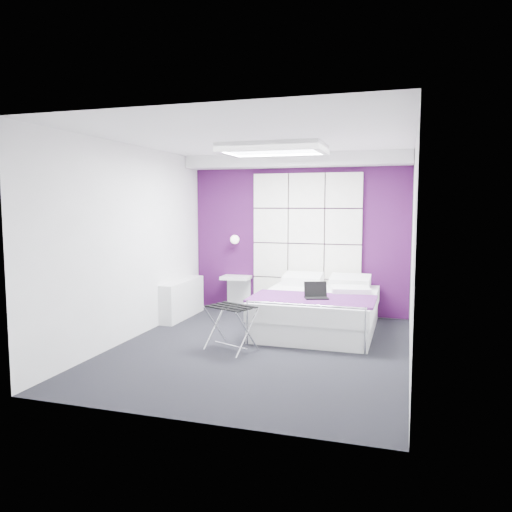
{
  "coord_description": "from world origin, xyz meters",
  "views": [
    {
      "loc": [
        1.75,
        -5.87,
        1.82
      ],
      "look_at": [
        -0.16,
        0.35,
        1.13
      ],
      "focal_mm": 35.0,
      "sensor_mm": 36.0,
      "label": 1
    }
  ],
  "objects": [
    {
      "name": "luggage_rack",
      "position": [
        -0.33,
        -0.16,
        0.28
      ],
      "size": [
        0.57,
        0.42,
        0.56
      ],
      "rotation": [
        0.0,
        0.0,
        -0.4
      ],
      "color": "silver",
      "rests_on": "floor"
    },
    {
      "name": "radiator",
      "position": [
        -1.69,
        1.3,
        0.3
      ],
      "size": [
        0.22,
        1.2,
        0.6
      ],
      "primitive_type": "cube",
      "color": "white",
      "rests_on": "floor"
    },
    {
      "name": "laptop",
      "position": [
        0.6,
        0.64,
        0.62
      ],
      "size": [
        0.3,
        0.22,
        0.22
      ],
      "rotation": [
        0.0,
        0.0,
        0.36
      ],
      "color": "black",
      "rests_on": "bed"
    },
    {
      "name": "headboard",
      "position": [
        0.15,
        2.14,
        1.17
      ],
      "size": [
        1.8,
        0.08,
        2.3
      ],
      "primitive_type": null,
      "color": "silver",
      "rests_on": "wall_back"
    },
    {
      "name": "skylight",
      "position": [
        0.0,
        0.6,
        2.55
      ],
      "size": [
        1.36,
        0.86,
        0.12
      ],
      "primitive_type": null,
      "color": "white",
      "rests_on": "ceiling"
    },
    {
      "name": "wall_right",
      "position": [
        1.8,
        0.0,
        1.3
      ],
      "size": [
        0.0,
        4.4,
        4.4
      ],
      "primitive_type": "plane",
      "rotation": [
        1.57,
        0.0,
        -1.57
      ],
      "color": "silver",
      "rests_on": "floor"
    },
    {
      "name": "wall_lamp",
      "position": [
        -1.05,
        2.06,
        1.22
      ],
      "size": [
        0.15,
        0.15,
        0.15
      ],
      "primitive_type": "sphere",
      "color": "white",
      "rests_on": "wall_back"
    },
    {
      "name": "floor",
      "position": [
        0.0,
        0.0,
        0.0
      ],
      "size": [
        4.4,
        4.4,
        0.0
      ],
      "primitive_type": "plane",
      "color": "black",
      "rests_on": "ground"
    },
    {
      "name": "wall_back",
      "position": [
        0.0,
        2.2,
        1.3
      ],
      "size": [
        3.6,
        0.0,
        3.6
      ],
      "primitive_type": "plane",
      "rotation": [
        1.57,
        0.0,
        0.0
      ],
      "color": "silver",
      "rests_on": "floor"
    },
    {
      "name": "nightstand",
      "position": [
        -1.03,
        2.02,
        0.57
      ],
      "size": [
        0.47,
        0.37,
        0.05
      ],
      "primitive_type": "cube",
      "color": "white",
      "rests_on": "wall_back"
    },
    {
      "name": "wall_left",
      "position": [
        -1.8,
        0.0,
        1.3
      ],
      "size": [
        0.0,
        4.4,
        4.4
      ],
      "primitive_type": "plane",
      "rotation": [
        1.57,
        0.0,
        1.57
      ],
      "color": "silver",
      "rests_on": "floor"
    },
    {
      "name": "soffit",
      "position": [
        0.0,
        1.95,
        2.5
      ],
      "size": [
        3.58,
        0.5,
        0.2
      ],
      "primitive_type": "cube",
      "color": "white",
      "rests_on": "wall_back"
    },
    {
      "name": "accent_wall",
      "position": [
        0.0,
        2.19,
        1.3
      ],
      "size": [
        3.58,
        0.02,
        2.58
      ],
      "primitive_type": "cube",
      "color": "#3D0E40",
      "rests_on": "wall_back"
    },
    {
      "name": "bed",
      "position": [
        0.54,
        1.14,
        0.3
      ],
      "size": [
        1.66,
        2.0,
        0.7
      ],
      "color": "white",
      "rests_on": "floor"
    },
    {
      "name": "ceiling",
      "position": [
        0.0,
        0.0,
        2.6
      ],
      "size": [
        4.4,
        4.4,
        0.0
      ],
      "primitive_type": "plane",
      "rotation": [
        3.14,
        0.0,
        0.0
      ],
      "color": "white",
      "rests_on": "wall_back"
    }
  ]
}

